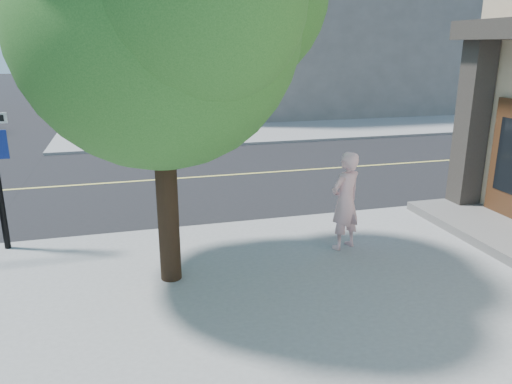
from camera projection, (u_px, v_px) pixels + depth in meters
name	position (u px, v px, depth m)	size (l,w,h in m)	color
ground	(34.00, 246.00, 9.97)	(140.00, 140.00, 0.00)	black
road_ew	(58.00, 187.00, 14.13)	(140.00, 9.00, 0.01)	black
sidewalk_ne	(299.00, 105.00, 33.21)	(29.00, 25.00, 0.12)	gray
man_on_phone	(345.00, 201.00, 9.31)	(0.69, 0.45, 1.90)	beige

